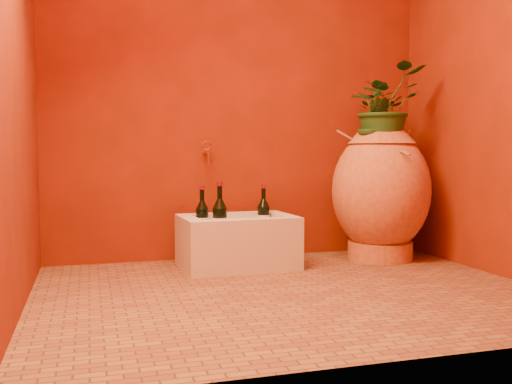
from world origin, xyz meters
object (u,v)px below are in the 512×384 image
object	(u,v)px
amphora	(381,190)
wine_bottle_a	(263,217)
wine_bottle_c	(202,220)
wall_tap	(207,151)
stone_basin	(237,243)
wine_bottle_b	(220,221)

from	to	relation	value
amphora	wine_bottle_a	bearing A→B (deg)	172.65
amphora	wine_bottle_c	distance (m)	1.17
wall_tap	stone_basin	bearing A→B (deg)	-63.42
amphora	wine_bottle_b	distance (m)	1.10
wine_bottle_a	wine_bottle_c	world-z (taller)	wine_bottle_c
stone_basin	wall_tap	distance (m)	0.62
wine_bottle_b	wine_bottle_c	bearing A→B (deg)	117.35
wine_bottle_b	wall_tap	bearing A→B (deg)	90.29
wine_bottle_b	wine_bottle_c	xyz separation A→B (m)	(-0.08, 0.15, -0.01)
amphora	wine_bottle_b	bearing A→B (deg)	-175.46
stone_basin	wine_bottle_c	size ratio (longest dim) A/B	2.16
wall_tap	wine_bottle_b	bearing A→B (deg)	-89.71
wine_bottle_c	stone_basin	bearing A→B (deg)	-13.39
amphora	wall_tap	size ratio (longest dim) A/B	6.15
amphora	wine_bottle_b	world-z (taller)	amphora
stone_basin	wine_bottle_a	world-z (taller)	wine_bottle_a
wine_bottle_a	wall_tap	xyz separation A→B (m)	(-0.32, 0.18, 0.41)
wine_bottle_a	wine_bottle_b	world-z (taller)	wine_bottle_b
wine_bottle_c	amphora	bearing A→B (deg)	-2.94
wine_bottle_a	stone_basin	bearing A→B (deg)	-155.37
amphora	wine_bottle_a	distance (m)	0.79
amphora	wine_bottle_c	bearing A→B (deg)	177.06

